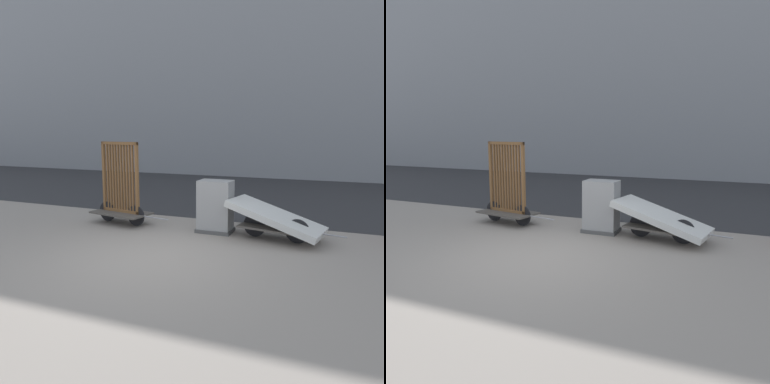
{
  "view_description": "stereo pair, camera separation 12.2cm",
  "coord_description": "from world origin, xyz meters",
  "views": [
    {
      "loc": [
        3.11,
        -5.75,
        2.27
      ],
      "look_at": [
        0.0,
        1.99,
        0.91
      ],
      "focal_mm": 35.0,
      "sensor_mm": 36.0,
      "label": 1
    },
    {
      "loc": [
        3.23,
        -5.7,
        2.27
      ],
      "look_at": [
        0.0,
        1.99,
        0.91
      ],
      "focal_mm": 35.0,
      "sensor_mm": 36.0,
      "label": 2
    }
  ],
  "objects": [
    {
      "name": "ground_plane",
      "position": [
        0.0,
        0.0,
        0.0
      ],
      "size": [
        60.0,
        60.0,
        0.0
      ],
      "primitive_type": "plane",
      "color": "gray"
    },
    {
      "name": "bike_cart_with_mattress",
      "position": [
        1.89,
        1.99,
        0.45
      ],
      "size": [
        2.45,
        1.32,
        0.82
      ],
      "rotation": [
        0.0,
        0.0,
        -0.19
      ],
      "color": "#4C4742",
      "rests_on": "ground_plane"
    },
    {
      "name": "utility_cabinet",
      "position": [
        0.52,
        2.12,
        0.55
      ],
      "size": [
        0.8,
        0.57,
        1.18
      ],
      "color": "#4C4C4C",
      "rests_on": "ground_plane"
    },
    {
      "name": "building_facade",
      "position": [
        0.0,
        14.31,
        6.85
      ],
      "size": [
        48.0,
        4.0,
        13.69
      ],
      "color": "gray",
      "rests_on": "ground_plane"
    },
    {
      "name": "bike_cart_with_bedframe",
      "position": [
        -1.88,
        1.99,
        0.68
      ],
      "size": [
        2.18,
        1.02,
        2.01
      ],
      "rotation": [
        0.0,
        0.0,
        -0.17
      ],
      "color": "#4C4742",
      "rests_on": "ground_plane"
    },
    {
      "name": "road_strip",
      "position": [
        0.0,
        7.75,
        0.0
      ],
      "size": [
        56.0,
        9.13,
        0.01
      ],
      "color": "#2D2D30",
      "rests_on": "ground_plane"
    }
  ]
}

